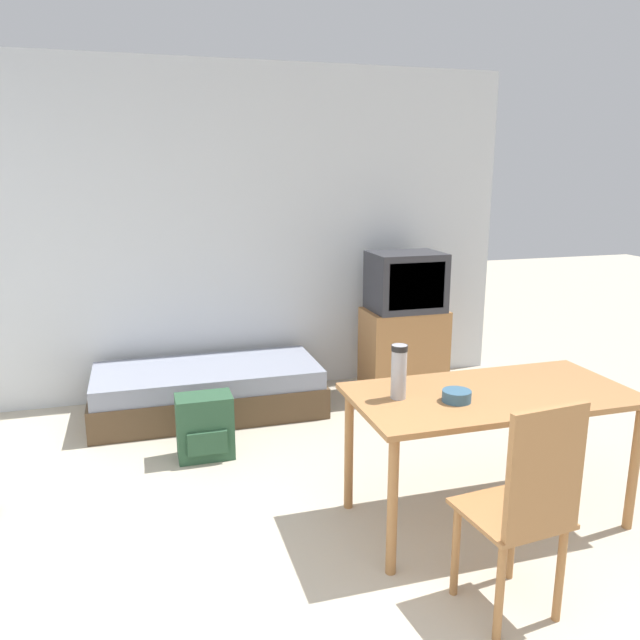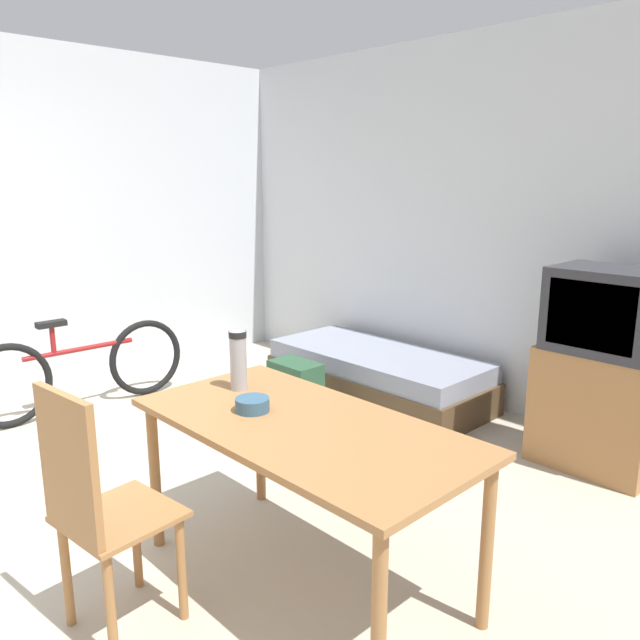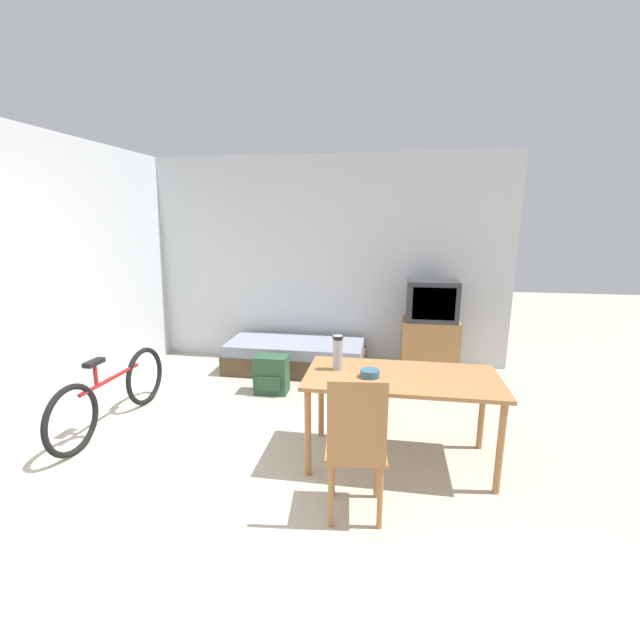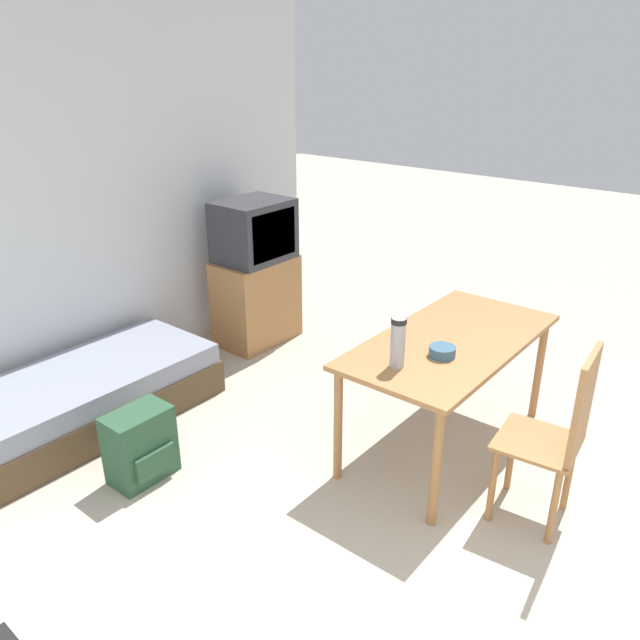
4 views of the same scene
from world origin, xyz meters
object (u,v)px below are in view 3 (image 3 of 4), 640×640
(thermos_flask, at_px, (338,351))
(mate_bowl, at_px, (370,373))
(tv, at_px, (430,330))
(backpack, at_px, (271,375))
(dining_table, at_px, (402,385))
(daybed, at_px, (296,356))
(wooden_chair, at_px, (356,444))
(bicycle, at_px, (112,394))

(thermos_flask, relative_size, mate_bowl, 1.92)
(tv, relative_size, backpack, 2.80)
(tv, height_order, dining_table, tv)
(thermos_flask, relative_size, backpack, 0.66)
(daybed, bearing_deg, dining_table, -56.75)
(dining_table, bearing_deg, backpack, 139.52)
(wooden_chair, xyz_separation_m, thermos_flask, (-0.22, 0.81, 0.34))
(dining_table, distance_m, thermos_flask, 0.56)
(bicycle, height_order, thermos_flask, thermos_flask)
(dining_table, height_order, backpack, dining_table)
(dining_table, xyz_separation_m, backpack, (-1.38, 1.18, -0.44))
(thermos_flask, bearing_deg, mate_bowl, -25.51)
(bicycle, bearing_deg, thermos_flask, -3.35)
(wooden_chair, bearing_deg, dining_table, 69.10)
(daybed, height_order, thermos_flask, thermos_flask)
(mate_bowl, height_order, backpack, mate_bowl)
(daybed, height_order, tv, tv)
(daybed, xyz_separation_m, thermos_flask, (0.77, -1.89, 0.70))
(tv, bearing_deg, dining_table, -101.02)
(tv, distance_m, wooden_chair, 2.83)
(bicycle, bearing_deg, backpack, 38.76)
(daybed, relative_size, bicycle, 1.08)
(wooden_chair, relative_size, bicycle, 0.61)
(thermos_flask, bearing_deg, tv, 65.13)
(dining_table, bearing_deg, daybed, 123.25)
(daybed, bearing_deg, tv, 1.35)
(dining_table, distance_m, wooden_chair, 0.82)
(thermos_flask, bearing_deg, wooden_chair, -74.97)
(tv, xyz_separation_m, wooden_chair, (-0.68, -2.74, -0.04))
(daybed, bearing_deg, backpack, -98.00)
(mate_bowl, bearing_deg, thermos_flask, 154.49)
(wooden_chair, bearing_deg, daybed, 110.06)
(wooden_chair, bearing_deg, bicycle, 158.17)
(thermos_flask, distance_m, backpack, 1.58)
(dining_table, distance_m, backpack, 1.87)
(dining_table, bearing_deg, mate_bowl, -164.25)
(mate_bowl, bearing_deg, backpack, 132.35)
(daybed, relative_size, wooden_chair, 1.77)
(daybed, distance_m, tv, 1.71)
(tv, relative_size, dining_table, 0.81)
(tv, bearing_deg, bicycle, -149.11)
(dining_table, relative_size, wooden_chair, 1.49)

